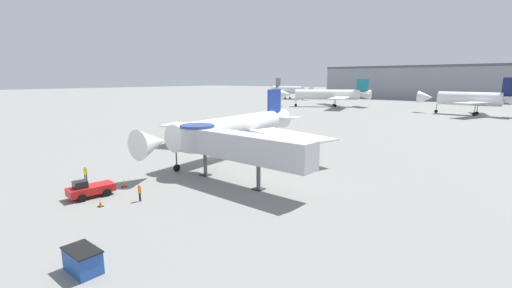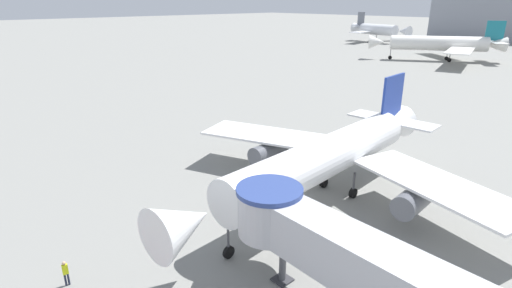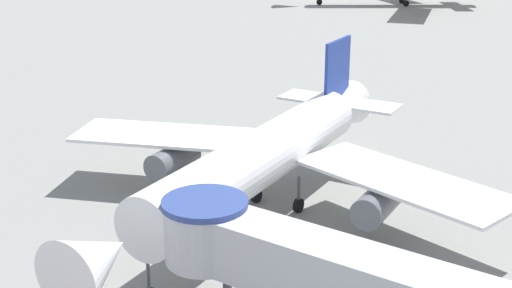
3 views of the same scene
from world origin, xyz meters
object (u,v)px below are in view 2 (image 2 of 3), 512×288
object	(u,v)px
background_jet_teal_tail	(441,43)
background_jet_gray_tail	(377,30)
jet_bridge	(343,253)
main_airplane	(328,157)
ground_crew_marshaller	(65,272)

from	to	relation	value
background_jet_teal_tail	background_jet_gray_tail	distance (m)	54.31
jet_bridge	background_jet_gray_tail	world-z (taller)	background_jet_gray_tail
jet_bridge	background_jet_gray_tail	xyz separation A→B (m)	(-81.51, 138.48, 0.87)
main_airplane	background_jet_gray_tail	distance (m)	146.76
main_airplane	ground_crew_marshaller	world-z (taller)	main_airplane
ground_crew_marshaller	background_jet_gray_tail	bearing A→B (deg)	33.99
main_airplane	background_jet_teal_tail	world-z (taller)	background_jet_teal_tail
ground_crew_marshaller	background_jet_teal_tail	bearing A→B (deg)	22.53
ground_crew_marshaller	background_jet_gray_tail	world-z (taller)	background_jet_gray_tail
jet_bridge	ground_crew_marshaller	xyz separation A→B (m)	(-13.08, -9.92, -3.32)
main_airplane	ground_crew_marshaller	xyz separation A→B (m)	(-3.89, -20.70, -3.06)
background_jet_teal_tail	ground_crew_marshaller	bearing A→B (deg)	-20.42
background_jet_gray_tail	background_jet_teal_tail	bearing A→B (deg)	-120.94
jet_bridge	background_jet_teal_tail	xyz separation A→B (m)	(-39.89, 103.59, 0.64)
jet_bridge	main_airplane	bearing A→B (deg)	132.20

